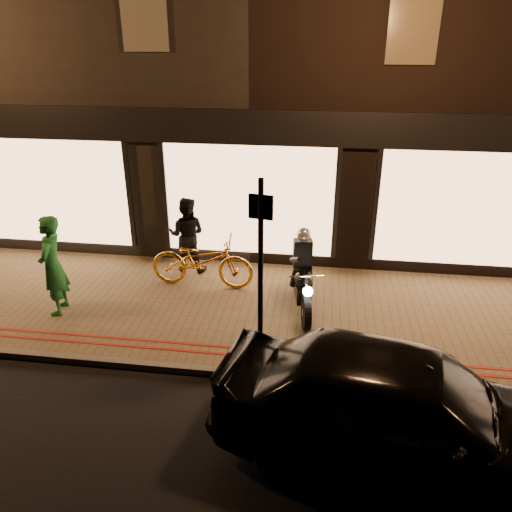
{
  "coord_description": "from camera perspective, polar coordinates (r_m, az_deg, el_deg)",
  "views": [
    {
      "loc": [
        1.57,
        -6.15,
        4.87
      ],
      "look_at": [
        0.4,
        2.21,
        1.1
      ],
      "focal_mm": 35.0,
      "sensor_mm": 36.0,
      "label": 1
    }
  ],
  "objects": [
    {
      "name": "person_green",
      "position": [
        9.69,
        -22.23,
        -1.02
      ],
      "size": [
        0.55,
        0.75,
        1.87
      ],
      "primitive_type": "imported",
      "rotation": [
        0.0,
        0.0,
        -1.41
      ],
      "color": "#1D6E30",
      "rests_on": "sidewalk"
    },
    {
      "name": "parked_car",
      "position": [
        6.47,
        16.38,
        -16.38
      ],
      "size": [
        4.84,
        2.66,
        1.56
      ],
      "primitive_type": "imported",
      "rotation": [
        0.0,
        0.0,
        1.38
      ],
      "color": "black",
      "rests_on": "ground"
    },
    {
      "name": "person_dark",
      "position": [
        10.75,
        -7.9,
        2.41
      ],
      "size": [
        0.81,
        0.63,
        1.65
      ],
      "primitive_type": "imported",
      "rotation": [
        0.0,
        0.0,
        3.15
      ],
      "color": "black",
      "rests_on": "sidewalk"
    },
    {
      "name": "kerb_stone",
      "position": [
        8.0,
        -5.1,
        -13.01
      ],
      "size": [
        50.0,
        0.14,
        0.12
      ],
      "primitive_type": "cube",
      "color": "#59544C",
      "rests_on": "ground"
    },
    {
      "name": "red_kerb_lines",
      "position": [
        8.36,
        -4.35,
        -10.63
      ],
      "size": [
        50.0,
        0.26,
        0.01
      ],
      "color": "maroon",
      "rests_on": "sidewalk"
    },
    {
      "name": "bicycle_gold",
      "position": [
        10.13,
        -6.19,
        -0.56
      ],
      "size": [
        2.13,
        0.8,
        1.11
      ],
      "primitive_type": "imported",
      "rotation": [
        0.0,
        0.0,
        1.54
      ],
      "color": "gold",
      "rests_on": "sidewalk"
    },
    {
      "name": "sign_post",
      "position": [
        7.15,
        0.52,
        -1.42
      ],
      "size": [
        0.35,
        0.09,
        3.0
      ],
      "rotation": [
        0.0,
        0.0,
        -0.18
      ],
      "color": "black",
      "rests_on": "sidewalk"
    },
    {
      "name": "sidewalk",
      "position": [
        9.59,
        -2.54,
        -6.06
      ],
      "size": [
        50.0,
        4.0,
        0.12
      ],
      "primitive_type": "cube",
      "color": "brown",
      "rests_on": "ground"
    },
    {
      "name": "building_row",
      "position": [
        15.23,
        2.23,
        21.71
      ],
      "size": [
        48.0,
        10.11,
        8.5
      ],
      "color": "black",
      "rests_on": "ground"
    },
    {
      "name": "motorcycle",
      "position": [
        9.23,
        5.37,
        -2.68
      ],
      "size": [
        0.66,
        1.93,
        1.59
      ],
      "rotation": [
        0.0,
        0.0,
        0.16
      ],
      "color": "black",
      "rests_on": "sidewalk"
    },
    {
      "name": "ground",
      "position": [
        8.0,
        -5.16,
        -13.56
      ],
      "size": [
        90.0,
        90.0,
        0.0
      ],
      "primitive_type": "plane",
      "color": "black",
      "rests_on": "ground"
    }
  ]
}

